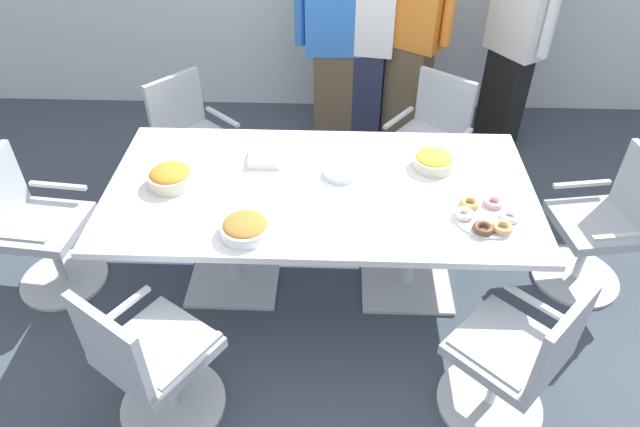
{
  "coord_description": "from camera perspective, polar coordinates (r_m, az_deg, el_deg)",
  "views": [
    {
      "loc": [
        0.09,
        -2.58,
        2.66
      ],
      "look_at": [
        0.0,
        0.0,
        0.55
      ],
      "focal_mm": 31.99,
      "sensor_mm": 36.0,
      "label": 1
    }
  ],
  "objects": [
    {
      "name": "snack_bowl_chips_orange",
      "position": [
        3.31,
        -14.71,
        3.62
      ],
      "size": [
        0.26,
        0.26,
        0.11
      ],
      "color": "beige",
      "rests_on": "conference_table"
    },
    {
      "name": "office_chair_2",
      "position": [
        3.84,
        26.31,
        -1.53
      ],
      "size": [
        0.62,
        0.62,
        0.91
      ],
      "rotation": [
        0.0,
        0.0,
        -4.56
      ],
      "color": "silver",
      "rests_on": "ground"
    },
    {
      "name": "ground_plane",
      "position": [
        3.72,
        0.0,
        -6.64
      ],
      "size": [
        10.0,
        10.0,
        0.01
      ],
      "primitive_type": "cube",
      "color": "#3D4754"
    },
    {
      "name": "napkin_pile",
      "position": [
        3.43,
        -5.42,
        5.64
      ],
      "size": [
        0.2,
        0.2,
        0.05
      ],
      "primitive_type": "cube",
      "color": "white",
      "rests_on": "conference_table"
    },
    {
      "name": "plate_stack",
      "position": [
        3.29,
        2.07,
        4.09
      ],
      "size": [
        0.2,
        0.2,
        0.04
      ],
      "color": "white",
      "rests_on": "conference_table"
    },
    {
      "name": "office_chair_4",
      "position": [
        4.29,
        -12.5,
        6.5
      ],
      "size": [
        0.76,
        0.76,
        0.91
      ],
      "rotation": [
        0.0,
        0.0,
        -2.31
      ],
      "color": "silver",
      "rests_on": "ground"
    },
    {
      "name": "office_chair_5",
      "position": [
        3.83,
        -26.38,
        -1.68
      ],
      "size": [
        0.59,
        0.59,
        0.91
      ],
      "rotation": [
        0.0,
        0.0,
        -1.67
      ],
      "color": "silver",
      "rests_on": "ground"
    },
    {
      "name": "conference_table",
      "position": [
        3.29,
        0.0,
        1.01
      ],
      "size": [
        2.4,
        1.2,
        0.75
      ],
      "color": "silver",
      "rests_on": "ground"
    },
    {
      "name": "snack_bowl_chips_yellow",
      "position": [
        3.41,
        11.32,
        5.24
      ],
      "size": [
        0.24,
        0.24,
        0.1
      ],
      "color": "beige",
      "rests_on": "conference_table"
    },
    {
      "name": "person_standing_2",
      "position": [
        4.59,
        9.27,
        17.3
      ],
      "size": [
        0.55,
        0.42,
        1.87
      ],
      "rotation": [
        0.0,
        0.0,
        -3.72
      ],
      "color": "brown",
      "rests_on": "ground"
    },
    {
      "name": "person_standing_1",
      "position": [
        4.66,
        4.58,
        16.69
      ],
      "size": [
        0.61,
        0.29,
        1.7
      ],
      "rotation": [
        0.0,
        0.0,
        -3.31
      ],
      "color": "#232842",
      "rests_on": "ground"
    },
    {
      "name": "person_standing_3",
      "position": [
        4.81,
        18.91,
        15.86
      ],
      "size": [
        0.43,
        0.55,
        1.75
      ],
      "rotation": [
        0.0,
        0.0,
        -4.11
      ],
      "color": "black",
      "rests_on": "ground"
    },
    {
      "name": "office_chair_1",
      "position": [
        2.94,
        18.86,
        -13.96
      ],
      "size": [
        0.76,
        0.76,
        0.91
      ],
      "rotation": [
        0.0,
        0.0,
        0.82
      ],
      "color": "silver",
      "rests_on": "ground"
    },
    {
      "name": "donut_platter",
      "position": [
        3.1,
        16.31,
        -0.24
      ],
      "size": [
        0.34,
        0.33,
        0.04
      ],
      "color": "white",
      "rests_on": "conference_table"
    },
    {
      "name": "person_standing_0",
      "position": [
        4.68,
        1.4,
        16.62
      ],
      "size": [
        0.61,
        0.23,
        1.67
      ],
      "rotation": [
        0.0,
        0.0,
        -3.13
      ],
      "color": "brown",
      "rests_on": "ground"
    },
    {
      "name": "office_chair_0",
      "position": [
        2.89,
        -16.49,
        -14.36
      ],
      "size": [
        0.75,
        0.75,
        0.91
      ],
      "rotation": [
        0.0,
        0.0,
        -0.59
      ],
      "color": "silver",
      "rests_on": "ground"
    },
    {
      "name": "snack_bowl_pretzels",
      "position": [
        2.9,
        -7.47,
        -1.36
      ],
      "size": [
        0.26,
        0.26,
        0.09
      ],
      "color": "white",
      "rests_on": "conference_table"
    },
    {
      "name": "office_chair_3",
      "position": [
        4.28,
        10.83,
        6.63
      ],
      "size": [
        0.76,
        0.76,
        0.91
      ],
      "rotation": [
        0.0,
        0.0,
        -3.79
      ],
      "color": "silver",
      "rests_on": "ground"
    }
  ]
}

